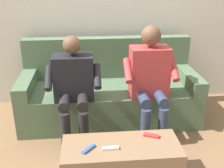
# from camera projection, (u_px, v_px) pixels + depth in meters

# --- Properties ---
(ground_plane) EXTENTS (8.00, 8.00, 0.00)m
(ground_plane) POSITION_uv_depth(u_px,v_px,m) (115.00, 150.00, 2.83)
(ground_plane) COLOR #846042
(couch) EXTENTS (2.06, 0.83, 0.93)m
(couch) POSITION_uv_depth(u_px,v_px,m) (109.00, 93.00, 3.39)
(couch) COLOR #516B4C
(couch) RESTS_ON ground
(coffee_table) EXTENTS (0.97, 0.41, 0.37)m
(coffee_table) POSITION_uv_depth(u_px,v_px,m) (121.00, 164.00, 2.34)
(coffee_table) COLOR #8C6B4C
(coffee_table) RESTS_ON ground
(person_left_seated) EXTENTS (0.56, 0.52, 1.18)m
(person_left_seated) POSITION_uv_depth(u_px,v_px,m) (150.00, 76.00, 2.93)
(person_left_seated) COLOR #B23838
(person_left_seated) RESTS_ON ground
(person_right_seated) EXTENTS (0.56, 0.51, 1.10)m
(person_right_seated) POSITION_uv_depth(u_px,v_px,m) (74.00, 83.00, 2.87)
(person_right_seated) COLOR black
(person_right_seated) RESTS_ON ground
(remote_blue) EXTENTS (0.11, 0.12, 0.02)m
(remote_blue) POSITION_uv_depth(u_px,v_px,m) (89.00, 149.00, 2.20)
(remote_blue) COLOR #3860B7
(remote_blue) RESTS_ON coffee_table
(remote_white) EXTENTS (0.13, 0.04, 0.02)m
(remote_white) POSITION_uv_depth(u_px,v_px,m) (110.00, 148.00, 2.21)
(remote_white) COLOR white
(remote_white) RESTS_ON coffee_table
(remote_red) EXTENTS (0.14, 0.09, 0.02)m
(remote_red) POSITION_uv_depth(u_px,v_px,m) (151.00, 135.00, 2.38)
(remote_red) COLOR #B73333
(remote_red) RESTS_ON coffee_table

